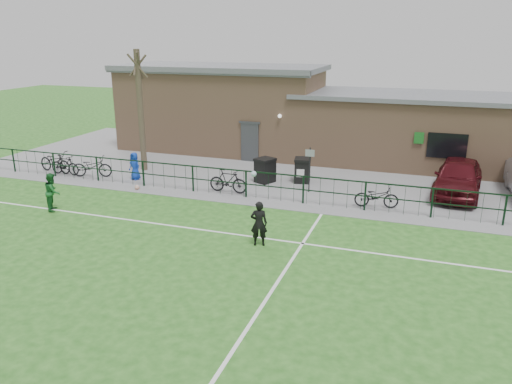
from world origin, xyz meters
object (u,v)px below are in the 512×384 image
(bare_tree, at_px, (141,112))
(ball_ground, at_px, (137,187))
(spectator_child, at_px, (135,166))
(bicycle_c, at_px, (92,166))
(sign_post, at_px, (309,170))
(outfield_player, at_px, (53,192))
(bicycle_e, at_px, (376,196))
(bicycle_b, at_px, (65,165))
(car_maroon, at_px, (458,177))
(wheelie_bin_left, at_px, (265,171))
(bicycle_d, at_px, (228,181))
(bicycle_a, at_px, (55,161))
(wheelie_bin_right, at_px, (303,171))

(bare_tree, xyz_separation_m, ball_ground, (1.49, -3.08, -2.89))
(spectator_child, bearing_deg, bicycle_c, -156.48)
(sign_post, distance_m, outfield_player, 10.61)
(bicycle_c, bearing_deg, bicycle_e, -106.57)
(bicycle_b, distance_m, spectator_child, 3.76)
(bicycle_b, bearing_deg, bare_tree, -55.06)
(car_maroon, relative_size, bicycle_b, 2.81)
(sign_post, xyz_separation_m, bicycle_b, (-12.05, -1.21, -0.50))
(sign_post, relative_size, bicycle_c, 1.03)
(sign_post, bearing_deg, outfield_player, -148.22)
(sign_post, xyz_separation_m, car_maroon, (6.13, 1.72, -0.21))
(bare_tree, bearing_deg, ball_ground, -64.15)
(wheelie_bin_left, bearing_deg, spectator_child, -140.51)
(bare_tree, distance_m, car_maroon, 15.18)
(bicycle_d, bearing_deg, bicycle_b, 90.54)
(bicycle_a, bearing_deg, outfield_player, -130.06)
(bare_tree, distance_m, bicycle_b, 4.56)
(bicycle_a, xyz_separation_m, ball_ground, (5.44, -1.18, -0.47))
(bicycle_b, distance_m, bicycle_e, 15.08)
(bare_tree, distance_m, wheelie_bin_left, 7.00)
(bare_tree, bearing_deg, bicycle_e, -9.58)
(car_maroon, height_order, outfield_player, car_maroon)
(bicycle_e, distance_m, ball_ground, 10.46)
(car_maroon, bearing_deg, wheelie_bin_left, -167.88)
(wheelie_bin_right, bearing_deg, bicycle_d, -145.81)
(wheelie_bin_right, relative_size, car_maroon, 0.23)
(car_maroon, bearing_deg, bare_tree, -170.94)
(bicycle_b, distance_m, bicycle_c, 1.51)
(bicycle_d, bearing_deg, wheelie_bin_right, -44.34)
(bare_tree, xyz_separation_m, bicycle_d, (5.53, -2.15, -2.45))
(wheelie_bin_right, bearing_deg, bicycle_a, -179.44)
(wheelie_bin_left, relative_size, car_maroon, 0.23)
(bicycle_d, distance_m, ball_ground, 4.17)
(wheelie_bin_left, bearing_deg, bicycle_c, -142.63)
(sign_post, height_order, bicycle_a, sign_post)
(wheelie_bin_left, height_order, sign_post, sign_post)
(bicycle_a, distance_m, bicycle_c, 2.26)
(outfield_player, bearing_deg, bicycle_c, -10.54)
(bare_tree, height_order, bicycle_d, bare_tree)
(bare_tree, relative_size, sign_post, 3.00)
(bicycle_a, bearing_deg, bicycle_b, -95.24)
(ball_ground, bearing_deg, outfield_player, -115.77)
(sign_post, bearing_deg, ball_ground, -163.52)
(wheelie_bin_left, distance_m, car_maroon, 8.49)
(bicycle_c, relative_size, spectator_child, 1.47)
(bicycle_c, bearing_deg, car_maroon, -96.95)
(wheelie_bin_right, xyz_separation_m, outfield_player, (-8.36, -7.00, 0.20))
(wheelie_bin_right, xyz_separation_m, ball_ground, (-6.72, -3.60, -0.44))
(bicycle_a, bearing_deg, wheelie_bin_right, -68.47)
(wheelie_bin_left, xyz_separation_m, wheelie_bin_right, (1.65, 0.61, -0.00))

